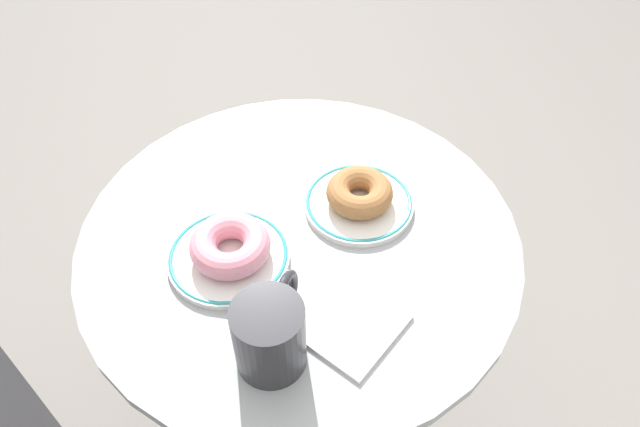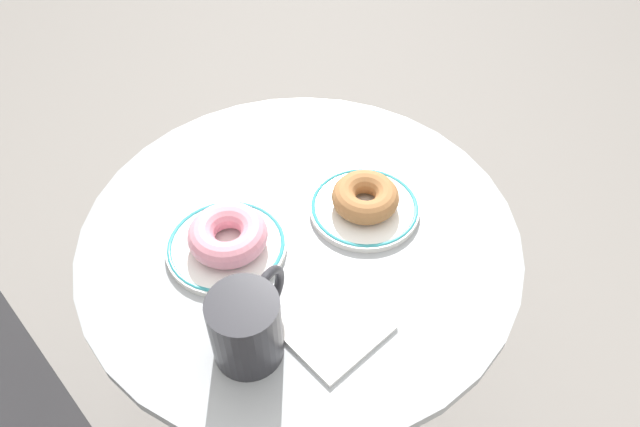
{
  "view_description": "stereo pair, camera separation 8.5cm",
  "coord_description": "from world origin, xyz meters",
  "px_view_note": "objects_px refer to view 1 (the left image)",
  "views": [
    {
      "loc": [
        -0.36,
        -0.45,
        1.39
      ],
      "look_at": [
        0.02,
        -0.02,
        0.76
      ],
      "focal_mm": 34.1,
      "sensor_mm": 36.0,
      "label": 1
    },
    {
      "loc": [
        -0.29,
        -0.5,
        1.39
      ],
      "look_at": [
        0.02,
        -0.02,
        0.76
      ],
      "focal_mm": 34.1,
      "sensor_mm": 36.0,
      "label": 2
    }
  ],
  "objects_px": {
    "cafe_table": "(303,323)",
    "coffee_mug": "(271,333)",
    "plate_left": "(229,257)",
    "paper_napkin": "(351,324)",
    "plate_right": "(359,203)",
    "donut_cinnamon": "(360,192)",
    "donut_pink_frosted": "(230,245)"
  },
  "relations": [
    {
      "from": "cafe_table",
      "to": "coffee_mug",
      "type": "xyz_separation_m",
      "value": [
        -0.15,
        -0.13,
        0.3
      ]
    },
    {
      "from": "plate_left",
      "to": "paper_napkin",
      "type": "relative_size",
      "value": 1.43
    },
    {
      "from": "plate_left",
      "to": "paper_napkin",
      "type": "height_order",
      "value": "plate_left"
    },
    {
      "from": "plate_right",
      "to": "paper_napkin",
      "type": "relative_size",
      "value": 1.39
    },
    {
      "from": "coffee_mug",
      "to": "donut_cinnamon",
      "type": "bearing_deg",
      "value": 23.89
    },
    {
      "from": "donut_pink_frosted",
      "to": "coffee_mug",
      "type": "xyz_separation_m",
      "value": [
        -0.05,
        -0.16,
        0.02
      ]
    },
    {
      "from": "donut_cinnamon",
      "to": "coffee_mug",
      "type": "height_order",
      "value": "coffee_mug"
    },
    {
      "from": "cafe_table",
      "to": "donut_pink_frosted",
      "type": "height_order",
      "value": "donut_pink_frosted"
    },
    {
      "from": "cafe_table",
      "to": "donut_cinnamon",
      "type": "height_order",
      "value": "donut_cinnamon"
    },
    {
      "from": "donut_pink_frosted",
      "to": "coffee_mug",
      "type": "distance_m",
      "value": 0.17
    },
    {
      "from": "cafe_table",
      "to": "coffee_mug",
      "type": "distance_m",
      "value": 0.36
    },
    {
      "from": "plate_left",
      "to": "paper_napkin",
      "type": "bearing_deg",
      "value": -74.04
    },
    {
      "from": "plate_right",
      "to": "donut_cinnamon",
      "type": "height_order",
      "value": "donut_cinnamon"
    },
    {
      "from": "cafe_table",
      "to": "paper_napkin",
      "type": "distance_m",
      "value": 0.3
    },
    {
      "from": "plate_right",
      "to": "paper_napkin",
      "type": "distance_m",
      "value": 0.21
    },
    {
      "from": "donut_cinnamon",
      "to": "paper_napkin",
      "type": "height_order",
      "value": "donut_cinnamon"
    },
    {
      "from": "donut_cinnamon",
      "to": "coffee_mug",
      "type": "xyz_separation_m",
      "value": [
        -0.26,
        -0.11,
        0.02
      ]
    },
    {
      "from": "donut_pink_frosted",
      "to": "paper_napkin",
      "type": "height_order",
      "value": "donut_pink_frosted"
    },
    {
      "from": "donut_cinnamon",
      "to": "plate_left",
      "type": "bearing_deg",
      "value": 167.53
    },
    {
      "from": "donut_pink_frosted",
      "to": "paper_napkin",
      "type": "relative_size",
      "value": 0.94
    },
    {
      "from": "cafe_table",
      "to": "coffee_mug",
      "type": "bearing_deg",
      "value": -139.3
    },
    {
      "from": "cafe_table",
      "to": "donut_pink_frosted",
      "type": "bearing_deg",
      "value": 165.33
    },
    {
      "from": "donut_pink_frosted",
      "to": "donut_cinnamon",
      "type": "distance_m",
      "value": 0.21
    },
    {
      "from": "cafe_table",
      "to": "plate_left",
      "type": "xyz_separation_m",
      "value": [
        -0.1,
        0.03,
        0.25
      ]
    },
    {
      "from": "donut_pink_frosted",
      "to": "coffee_mug",
      "type": "relative_size",
      "value": 0.91
    },
    {
      "from": "cafe_table",
      "to": "plate_right",
      "type": "xyz_separation_m",
      "value": [
        0.1,
        -0.02,
        0.25
      ]
    },
    {
      "from": "plate_right",
      "to": "coffee_mug",
      "type": "height_order",
      "value": "coffee_mug"
    },
    {
      "from": "plate_left",
      "to": "coffee_mug",
      "type": "relative_size",
      "value": 1.39
    },
    {
      "from": "plate_left",
      "to": "coffee_mug",
      "type": "bearing_deg",
      "value": -106.51
    },
    {
      "from": "plate_left",
      "to": "donut_cinnamon",
      "type": "xyz_separation_m",
      "value": [
        0.21,
        -0.05,
        0.02
      ]
    },
    {
      "from": "cafe_table",
      "to": "paper_napkin",
      "type": "bearing_deg",
      "value": -106.94
    },
    {
      "from": "plate_right",
      "to": "coffee_mug",
      "type": "distance_m",
      "value": 0.28
    }
  ]
}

